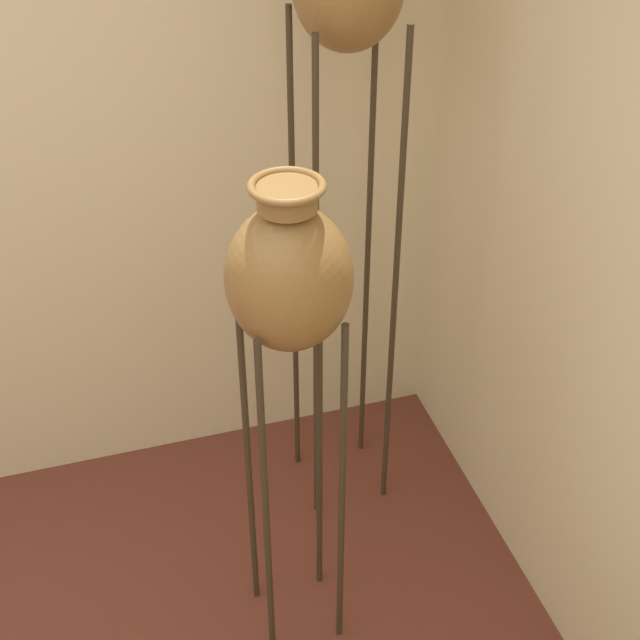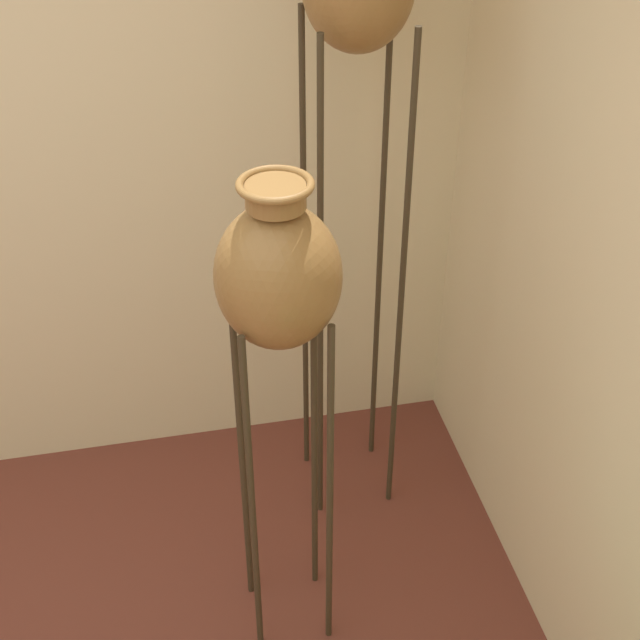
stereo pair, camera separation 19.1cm
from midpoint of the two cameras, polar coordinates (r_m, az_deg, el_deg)
vase_stand_tall at (r=2.59m, az=4.70°, el=19.45°), size 0.31×0.31×2.14m
vase_stand_medium at (r=2.23m, az=-0.23°, el=2.24°), size 0.32×0.32×1.60m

